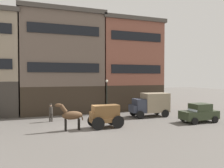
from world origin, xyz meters
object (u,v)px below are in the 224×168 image
object	(u,v)px
pedestrian_officer	(51,112)
streetlamp_curbside	(107,92)
draft_horse	(71,115)
cargo_wagon	(105,115)
delivery_truck_near	(150,104)
sedan_light	(199,113)

from	to	relation	value
pedestrian_officer	streetlamp_curbside	bearing A→B (deg)	17.69
pedestrian_officer	streetlamp_curbside	xyz separation A→B (m)	(6.47, 2.06, 1.69)
draft_horse	cargo_wagon	bearing A→B (deg)	0.04
delivery_truck_near	pedestrian_officer	world-z (taller)	delivery_truck_near
draft_horse	sedan_light	bearing A→B (deg)	-3.87
cargo_wagon	sedan_light	bearing A→B (deg)	-5.09
cargo_wagon	delivery_truck_near	xyz separation A→B (m)	(6.39, 3.44, 0.28)
sedan_light	delivery_truck_near	bearing A→B (deg)	125.12
delivery_truck_near	sedan_light	xyz separation A→B (m)	(3.01, -4.27, -0.51)
streetlamp_curbside	draft_horse	bearing A→B (deg)	-129.27
sedan_light	pedestrian_officer	world-z (taller)	sedan_light
pedestrian_officer	sedan_light	bearing A→B (deg)	-19.93
delivery_truck_near	sedan_light	size ratio (longest dim) A/B	1.19
cargo_wagon	streetlamp_curbside	bearing A→B (deg)	71.08
cargo_wagon	pedestrian_officer	bearing A→B (deg)	136.34
delivery_truck_near	draft_horse	bearing A→B (deg)	-159.80
streetlamp_curbside	delivery_truck_near	bearing A→B (deg)	-33.04
cargo_wagon	delivery_truck_near	distance (m)	7.26
sedan_light	streetlamp_curbside	size ratio (longest dim) A/B	0.90
cargo_wagon	pedestrian_officer	world-z (taller)	cargo_wagon
cargo_wagon	pedestrian_officer	distance (m)	6.01
cargo_wagon	streetlamp_curbside	size ratio (longest dim) A/B	0.72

